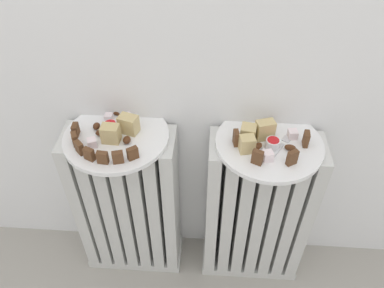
% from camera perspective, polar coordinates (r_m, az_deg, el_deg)
% --- Properties ---
extents(radiator_left, '(0.32, 0.13, 0.56)m').
position_cam_1_polar(radiator_left, '(1.22, -9.44, -9.12)').
color(radiator_left, silver).
rests_on(radiator_left, ground_plane).
extents(radiator_right, '(0.32, 0.13, 0.56)m').
position_cam_1_polar(radiator_right, '(1.20, 9.60, -10.13)').
color(radiator_right, silver).
rests_on(radiator_right, ground_plane).
extents(plate_left, '(0.28, 0.28, 0.01)m').
position_cam_1_polar(plate_left, '(1.01, -11.25, 1.10)').
color(plate_left, white).
rests_on(plate_left, radiator_left).
extents(plate_right, '(0.28, 0.28, 0.01)m').
position_cam_1_polar(plate_right, '(0.99, 11.48, 0.06)').
color(plate_right, white).
rests_on(plate_right, radiator_right).
extents(dark_cake_slice_left_0, '(0.02, 0.03, 0.03)m').
position_cam_1_polar(dark_cake_slice_left_0, '(1.02, -17.05, 2.05)').
color(dark_cake_slice_left_0, '#56351E').
rests_on(dark_cake_slice_left_0, plate_left).
extents(dark_cake_slice_left_1, '(0.02, 0.03, 0.03)m').
position_cam_1_polar(dark_cake_slice_left_1, '(1.00, -17.15, 0.71)').
color(dark_cake_slice_left_1, '#56351E').
rests_on(dark_cake_slice_left_1, plate_left).
extents(dark_cake_slice_left_2, '(0.03, 0.03, 0.03)m').
position_cam_1_polar(dark_cake_slice_left_2, '(0.97, -16.52, -0.53)').
color(dark_cake_slice_left_2, '#56351E').
rests_on(dark_cake_slice_left_2, plate_left).
extents(dark_cake_slice_left_3, '(0.03, 0.02, 0.03)m').
position_cam_1_polar(dark_cake_slice_left_3, '(0.94, -15.17, -1.48)').
color(dark_cake_slice_left_3, '#56351E').
rests_on(dark_cake_slice_left_3, plate_left).
extents(dark_cake_slice_left_4, '(0.03, 0.02, 0.03)m').
position_cam_1_polar(dark_cake_slice_left_4, '(0.93, -13.26, -2.00)').
color(dark_cake_slice_left_4, '#56351E').
rests_on(dark_cake_slice_left_4, plate_left).
extents(dark_cake_slice_left_5, '(0.03, 0.02, 0.03)m').
position_cam_1_polar(dark_cake_slice_left_5, '(0.92, -11.05, -1.97)').
color(dark_cake_slice_left_5, '#56351E').
rests_on(dark_cake_slice_left_5, plate_left).
extents(dark_cake_slice_left_6, '(0.03, 0.03, 0.03)m').
position_cam_1_polar(dark_cake_slice_left_6, '(0.92, -8.88, -1.39)').
color(dark_cake_slice_left_6, '#56351E').
rests_on(dark_cake_slice_left_6, plate_left).
extents(marble_cake_slice_left_0, '(0.05, 0.04, 0.05)m').
position_cam_1_polar(marble_cake_slice_left_0, '(0.98, -12.10, 1.53)').
color(marble_cake_slice_left_0, tan).
rests_on(marble_cake_slice_left_0, plate_left).
extents(marble_cake_slice_left_1, '(0.06, 0.05, 0.05)m').
position_cam_1_polar(marble_cake_slice_left_1, '(1.00, -9.48, 2.94)').
color(marble_cake_slice_left_1, tan).
rests_on(marble_cake_slice_left_1, plate_left).
extents(turkish_delight_left_0, '(0.02, 0.02, 0.02)m').
position_cam_1_polar(turkish_delight_left_0, '(1.05, -12.35, 3.91)').
color(turkish_delight_left_0, white).
rests_on(turkish_delight_left_0, plate_left).
extents(turkish_delight_left_1, '(0.03, 0.03, 0.02)m').
position_cam_1_polar(turkish_delight_left_1, '(0.98, -14.74, 0.17)').
color(turkish_delight_left_1, white).
rests_on(turkish_delight_left_1, plate_left).
extents(turkish_delight_left_2, '(0.03, 0.03, 0.02)m').
position_cam_1_polar(turkish_delight_left_2, '(1.04, -9.56, 3.99)').
color(turkish_delight_left_2, white).
rests_on(turkish_delight_left_2, plate_left).
extents(medjool_date_left_0, '(0.03, 0.03, 0.02)m').
position_cam_1_polar(medjool_date_left_0, '(1.07, -11.32, 4.64)').
color(medjool_date_left_0, '#4C2814').
rests_on(medjool_date_left_0, plate_left).
extents(medjool_date_left_1, '(0.03, 0.03, 0.02)m').
position_cam_1_polar(medjool_date_left_1, '(1.01, -13.58, 1.69)').
color(medjool_date_left_1, '#4C2814').
rests_on(medjool_date_left_1, plate_left).
extents(medjool_date_left_2, '(0.02, 0.02, 0.02)m').
position_cam_1_polar(medjool_date_left_2, '(1.03, -14.12, 2.62)').
color(medjool_date_left_2, '#4C2814').
rests_on(medjool_date_left_2, plate_left).
extents(medjool_date_left_3, '(0.02, 0.03, 0.02)m').
position_cam_1_polar(medjool_date_left_3, '(0.98, -9.74, 0.60)').
color(medjool_date_left_3, '#4C2814').
rests_on(medjool_date_left_3, plate_left).
extents(jam_bowl_left, '(0.04, 0.04, 0.02)m').
position_cam_1_polar(jam_bowl_left, '(1.02, -12.14, 2.66)').
color(jam_bowl_left, white).
rests_on(jam_bowl_left, plate_left).
extents(dark_cake_slice_right_0, '(0.02, 0.03, 0.04)m').
position_cam_1_polar(dark_cake_slice_right_0, '(0.96, 6.61, 0.92)').
color(dark_cake_slice_right_0, '#56351E').
rests_on(dark_cake_slice_right_0, plate_right).
extents(dark_cake_slice_right_1, '(0.03, 0.02, 0.04)m').
position_cam_1_polar(dark_cake_slice_right_1, '(0.91, 9.77, -1.98)').
color(dark_cake_slice_right_1, '#56351E').
rests_on(dark_cake_slice_right_1, plate_right).
extents(dark_cake_slice_right_2, '(0.03, 0.02, 0.04)m').
position_cam_1_polar(dark_cake_slice_right_2, '(0.93, 14.79, -2.02)').
color(dark_cake_slice_right_2, '#56351E').
rests_on(dark_cake_slice_right_2, plate_right).
extents(dark_cake_slice_right_3, '(0.01, 0.03, 0.04)m').
position_cam_1_polar(dark_cake_slice_right_3, '(0.99, 16.73, 0.74)').
color(dark_cake_slice_right_3, '#56351E').
rests_on(dark_cake_slice_right_3, plate_right).
extents(marble_cake_slice_right_0, '(0.05, 0.04, 0.05)m').
position_cam_1_polar(marble_cake_slice_right_0, '(0.98, 10.87, 2.10)').
color(marble_cake_slice_right_0, tan).
rests_on(marble_cake_slice_right_0, plate_right).
extents(marble_cake_slice_right_1, '(0.04, 0.04, 0.04)m').
position_cam_1_polar(marble_cake_slice_right_1, '(0.94, 8.25, -0.01)').
color(marble_cake_slice_right_1, tan).
rests_on(marble_cake_slice_right_1, plate_right).
extents(marble_cake_slice_right_2, '(0.04, 0.04, 0.05)m').
position_cam_1_polar(marble_cake_slice_right_2, '(0.97, 8.40, 1.54)').
color(marble_cake_slice_right_2, tan).
rests_on(marble_cake_slice_right_2, plate_right).
extents(turkish_delight_right_0, '(0.03, 0.03, 0.02)m').
position_cam_1_polar(turkish_delight_right_0, '(1.01, 14.83, 1.44)').
color(turkish_delight_right_0, white).
rests_on(turkish_delight_right_0, plate_right).
extents(turkish_delight_right_1, '(0.03, 0.03, 0.02)m').
position_cam_1_polar(turkish_delight_right_1, '(0.93, 11.28, -1.75)').
color(turkish_delight_right_1, white).
rests_on(turkish_delight_right_1, plate_right).
extents(medjool_date_right_0, '(0.03, 0.03, 0.01)m').
position_cam_1_polar(medjool_date_right_0, '(0.96, 9.89, -0.30)').
color(medjool_date_right_0, '#4C2814').
rests_on(medjool_date_right_0, plate_right).
extents(medjool_date_right_1, '(0.03, 0.02, 0.02)m').
position_cam_1_polar(medjool_date_right_1, '(0.97, 14.49, -0.53)').
color(medjool_date_right_1, '#4C2814').
rests_on(medjool_date_right_1, plate_right).
extents(medjool_date_right_2, '(0.03, 0.03, 0.02)m').
position_cam_1_polar(medjool_date_right_2, '(1.03, 11.52, 3.11)').
color(medjool_date_right_2, '#4C2814').
rests_on(medjool_date_right_2, plate_right).
extents(jam_bowl_right, '(0.04, 0.04, 0.02)m').
position_cam_1_polar(jam_bowl_right, '(0.97, 12.01, 0.14)').
color(jam_bowl_right, white).
rests_on(jam_bowl_right, plate_right).
extents(fork, '(0.06, 0.09, 0.00)m').
position_cam_1_polar(fork, '(0.98, 13.25, -0.26)').
color(fork, silver).
rests_on(fork, plate_right).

